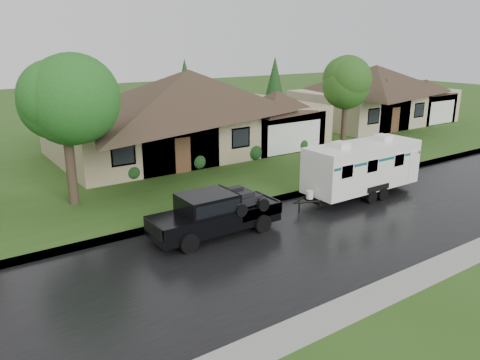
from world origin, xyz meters
The scene contains 11 objects.
ground centered at (0.00, 0.00, 0.00)m, with size 140.00×140.00×0.00m, color #2B4F18.
road centered at (0.00, -2.00, 0.01)m, with size 140.00×8.00×0.01m, color black.
curb centered at (0.00, 2.25, 0.07)m, with size 140.00×0.50×0.15m, color gray.
lawn centered at (0.00, 15.00, 0.07)m, with size 140.00×26.00×0.15m, color #2B4F18.
house_main centered at (2.29, 13.84, 3.59)m, with size 19.44×10.80×6.90m.
house_neighbor centered at (22.27, 14.34, 3.32)m, with size 15.12×9.72×6.45m.
tree_left_green centered at (-8.14, 7.07, 5.01)m, with size 4.23×4.23×7.00m.
tree_right_green centered at (12.76, 9.51, 4.63)m, with size 3.90×3.90×6.46m.
shrub_row centered at (2.00, 9.30, 0.65)m, with size 13.60×1.00×1.00m.
pickup_truck centered at (-4.44, 0.39, 0.97)m, with size 5.46×2.07×1.82m.
travel_trailer centered at (4.36, 0.39, 1.60)m, with size 6.73×2.36×3.02m.
Camera 1 is at (-13.63, -14.82, 7.69)m, focal length 35.00 mm.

